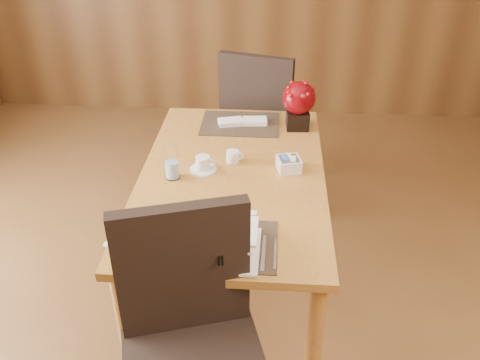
# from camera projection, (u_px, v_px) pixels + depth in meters

# --- Properties ---
(dining_table) EXTENTS (0.90, 1.50, 0.75)m
(dining_table) POSITION_uv_depth(u_px,v_px,m) (232.00, 190.00, 2.54)
(dining_table) COLOR #B67A32
(dining_table) RESTS_ON ground
(placemat_near) EXTENTS (0.45, 0.33, 0.01)m
(placemat_near) POSITION_uv_depth(u_px,v_px,m) (221.00, 244.00, 2.02)
(placemat_near) COLOR black
(placemat_near) RESTS_ON dining_table
(placemat_far) EXTENTS (0.45, 0.33, 0.01)m
(placemat_far) POSITION_uv_depth(u_px,v_px,m) (240.00, 124.00, 2.95)
(placemat_far) COLOR black
(placemat_far) RESTS_ON dining_table
(soup_setting) EXTENTS (0.29, 0.29, 0.12)m
(soup_setting) POSITION_uv_depth(u_px,v_px,m) (223.00, 241.00, 1.95)
(soup_setting) COLOR white
(soup_setting) RESTS_ON dining_table
(coffee_cup) EXTENTS (0.13, 0.13, 0.08)m
(coffee_cup) POSITION_uv_depth(u_px,v_px,m) (203.00, 165.00, 2.49)
(coffee_cup) COLOR white
(coffee_cup) RESTS_ON dining_table
(water_glass) EXTENTS (0.09, 0.09, 0.16)m
(water_glass) POSITION_uv_depth(u_px,v_px,m) (172.00, 163.00, 2.41)
(water_glass) COLOR white
(water_glass) RESTS_ON dining_table
(creamer_jug) EXTENTS (0.09, 0.09, 0.06)m
(creamer_jug) POSITION_uv_depth(u_px,v_px,m) (232.00, 156.00, 2.57)
(creamer_jug) COLOR white
(creamer_jug) RESTS_ON dining_table
(sugar_caddy) EXTENTS (0.13, 0.13, 0.06)m
(sugar_caddy) POSITION_uv_depth(u_px,v_px,m) (289.00, 164.00, 2.50)
(sugar_caddy) COLOR white
(sugar_caddy) RESTS_ON dining_table
(berry_decor) EXTENTS (0.19, 0.19, 0.27)m
(berry_decor) POSITION_uv_depth(u_px,v_px,m) (299.00, 102.00, 2.83)
(berry_decor) COLOR black
(berry_decor) RESTS_ON dining_table
(napkins_far) EXTENTS (0.29, 0.14, 0.02)m
(napkins_far) POSITION_uv_depth(u_px,v_px,m) (244.00, 121.00, 2.94)
(napkins_far) COLOR white
(napkins_far) RESTS_ON dining_table
(bread_plate) EXTENTS (0.19, 0.19, 0.01)m
(bread_plate) POSITION_uv_depth(u_px,v_px,m) (129.00, 240.00, 2.04)
(bread_plate) COLOR white
(bread_plate) RESTS_ON dining_table
(near_chair) EXTENTS (0.63, 0.63, 1.08)m
(near_chair) POSITION_uv_depth(u_px,v_px,m) (191.00, 336.00, 1.81)
(near_chair) COLOR black
(near_chair) RESTS_ON ground
(far_chair) EXTENTS (0.61, 0.61, 1.06)m
(far_chair) POSITION_uv_depth(u_px,v_px,m) (261.00, 117.00, 3.39)
(far_chair) COLOR black
(far_chair) RESTS_ON ground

